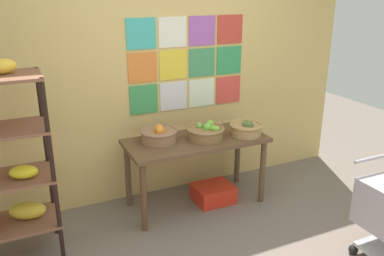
{
  "coord_description": "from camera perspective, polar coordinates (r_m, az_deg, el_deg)",
  "views": [
    {
      "loc": [
        -1.49,
        -2.14,
        2.15
      ],
      "look_at": [
        -0.02,
        1.04,
        0.92
      ],
      "focal_mm": 37.95,
      "sensor_mm": 36.0,
      "label": 1
    }
  ],
  "objects": [
    {
      "name": "fruit_basket_back_left",
      "position": [
        3.94,
        -4.65,
        -0.94
      ],
      "size": [
        0.36,
        0.36,
        0.18
      ],
      "color": "#976C4B",
      "rests_on": "display_table"
    },
    {
      "name": "display_table",
      "position": [
        4.05,
        0.56,
        -2.84
      ],
      "size": [
        1.4,
        0.62,
        0.72
      ],
      "color": "brown",
      "rests_on": "ground"
    },
    {
      "name": "produce_crate_under_table",
      "position": [
        4.33,
        3.04,
        -9.12
      ],
      "size": [
        0.39,
        0.34,
        0.18
      ],
      "primitive_type": "cube",
      "color": "red",
      "rests_on": "ground"
    },
    {
      "name": "back_wall_with_art",
      "position": [
        4.18,
        -3.6,
        10.3
      ],
      "size": [
        4.28,
        0.07,
        3.0
      ],
      "color": "#D9B669",
      "rests_on": "ground"
    },
    {
      "name": "fruit_basket_centre",
      "position": [
        4.01,
        1.93,
        -0.51
      ],
      "size": [
        0.38,
        0.38,
        0.17
      ],
      "color": "olive",
      "rests_on": "display_table"
    },
    {
      "name": "fruit_basket_left",
      "position": [
        4.13,
        7.65,
        -0.04
      ],
      "size": [
        0.34,
        0.34,
        0.17
      ],
      "color": "#AA8253",
      "rests_on": "display_table"
    }
  ]
}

